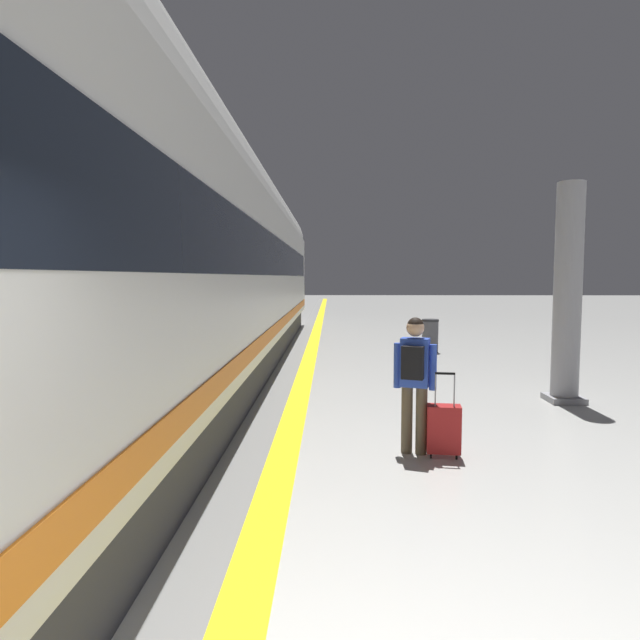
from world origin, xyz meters
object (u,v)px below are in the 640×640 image
at_px(suitcase_near, 444,429).
at_px(platform_pillar, 567,298).
at_px(high_speed_train, 167,249).
at_px(waste_bin, 430,336).
at_px(passenger_near, 414,373).

height_order(suitcase_near, platform_pillar, platform_pillar).
distance_m(suitcase_near, platform_pillar, 4.07).
bearing_deg(high_speed_train, waste_bin, 49.81).
bearing_deg(platform_pillar, high_speed_train, -176.43).
distance_m(high_speed_train, waste_bin, 8.49).
bearing_deg(platform_pillar, waste_bin, 101.07).
relative_size(high_speed_train, waste_bin, 34.27).
height_order(high_speed_train, passenger_near, high_speed_train).
relative_size(suitcase_near, waste_bin, 1.09).
height_order(high_speed_train, platform_pillar, high_speed_train).
height_order(platform_pillar, waste_bin, platform_pillar).
relative_size(passenger_near, suitcase_near, 1.61).
height_order(suitcase_near, waste_bin, suitcase_near).
bearing_deg(passenger_near, high_speed_train, 147.06).
xyz_separation_m(passenger_near, platform_pillar, (2.91, 2.71, 0.77)).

